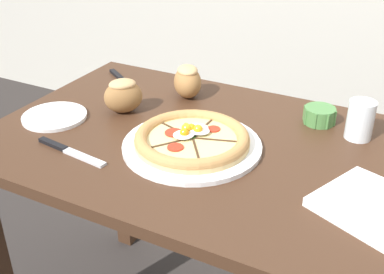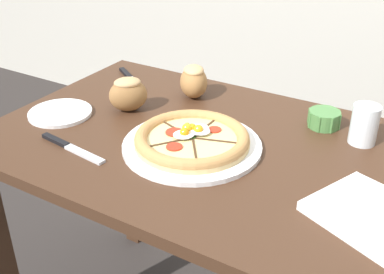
% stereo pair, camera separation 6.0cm
% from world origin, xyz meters
% --- Properties ---
extents(dining_table, '(1.14, 0.72, 0.76)m').
position_xyz_m(dining_table, '(0.00, 0.00, 0.63)').
color(dining_table, '#422819').
rests_on(dining_table, ground_plane).
extents(pizza, '(0.34, 0.34, 0.05)m').
position_xyz_m(pizza, '(-0.04, -0.05, 0.78)').
color(pizza, white).
rests_on(pizza, dining_table).
extents(ramekin_bowl, '(0.09, 0.09, 0.04)m').
position_xyz_m(ramekin_bowl, '(0.20, 0.23, 0.78)').
color(ramekin_bowl, '#4C8442').
rests_on(ramekin_bowl, dining_table).
extents(napkin_folded, '(0.27, 0.26, 0.04)m').
position_xyz_m(napkin_folded, '(0.41, -0.11, 0.77)').
color(napkin_folded, white).
rests_on(napkin_folded, dining_table).
extents(bread_piece_near, '(0.13, 0.13, 0.10)m').
position_xyz_m(bread_piece_near, '(-0.30, 0.04, 0.81)').
color(bread_piece_near, olive).
rests_on(bread_piece_near, dining_table).
extents(bread_piece_mid, '(0.13, 0.13, 0.10)m').
position_xyz_m(bread_piece_mid, '(-0.19, 0.22, 0.81)').
color(bread_piece_mid, '#A3703D').
rests_on(bread_piece_mid, dining_table).
extents(knife_main, '(0.21, 0.04, 0.01)m').
position_xyz_m(knife_main, '(-0.28, -0.20, 0.76)').
color(knife_main, silver).
rests_on(knife_main, dining_table).
extents(knife_spare, '(0.18, 0.13, 0.01)m').
position_xyz_m(knife_spare, '(-0.43, 0.22, 0.76)').
color(knife_spare, silver).
rests_on(knife_spare, dining_table).
extents(water_glass, '(0.07, 0.07, 0.10)m').
position_xyz_m(water_glass, '(0.31, 0.19, 0.80)').
color(water_glass, white).
rests_on(water_glass, dining_table).
extents(side_saucer, '(0.17, 0.17, 0.01)m').
position_xyz_m(side_saucer, '(-0.44, -0.08, 0.76)').
color(side_saucer, white).
rests_on(side_saucer, dining_table).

